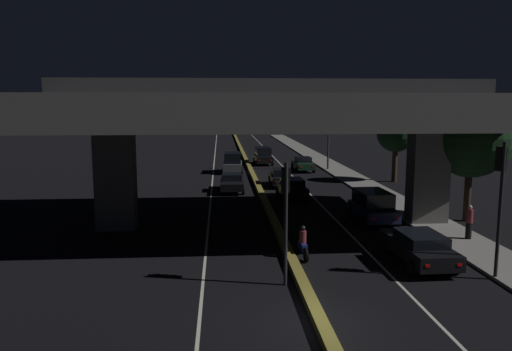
{
  "coord_description": "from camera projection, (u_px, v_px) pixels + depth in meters",
  "views": [
    {
      "loc": [
        -3.04,
        -14.69,
        6.9
      ],
      "look_at": [
        -0.22,
        24.47,
        1.15
      ],
      "focal_mm": 35.0,
      "sensor_mm": 36.0,
      "label": 1
    }
  ],
  "objects": [
    {
      "name": "ground_plane",
      "position": [
        319.0,
        323.0,
        15.71
      ],
      "size": [
        200.0,
        200.0,
        0.0
      ],
      "primitive_type": "plane",
      "color": "black"
    },
    {
      "name": "lane_line_left_inner",
      "position": [
        213.0,
        172.0,
        49.99
      ],
      "size": [
        0.12,
        126.0,
        0.0
      ],
      "primitive_type": "cube",
      "color": "beige",
      "rests_on": "ground_plane"
    },
    {
      "name": "lane_line_right_inner",
      "position": [
        288.0,
        171.0,
        50.52
      ],
      "size": [
        0.12,
        126.0,
        0.0
      ],
      "primitive_type": "cube",
      "color": "beige",
      "rests_on": "ground_plane"
    },
    {
      "name": "median_divider",
      "position": [
        251.0,
        170.0,
        50.24
      ],
      "size": [
        0.44,
        126.0,
        0.29
      ],
      "primitive_type": "cube",
      "color": "olive",
      "rests_on": "ground_plane"
    },
    {
      "name": "sidewalk_right",
      "position": [
        357.0,
        181.0,
        43.98
      ],
      "size": [
        2.74,
        126.0,
        0.13
      ],
      "primitive_type": "cube",
      "color": "gray",
      "rests_on": "ground_plane"
    },
    {
      "name": "elevated_overpass",
      "position": [
        276.0,
        114.0,
        27.27
      ],
      "size": [
        24.6,
        13.96,
        8.2
      ],
      "color": "#5B5956",
      "rests_on": "ground_plane"
    },
    {
      "name": "traffic_light_left_of_median",
      "position": [
        286.0,
        202.0,
        18.68
      ],
      "size": [
        0.3,
        0.49,
        4.72
      ],
      "color": "black",
      "rests_on": "ground_plane"
    },
    {
      "name": "traffic_light_right_of_median",
      "position": [
        500.0,
        187.0,
        19.19
      ],
      "size": [
        0.3,
        0.49,
        5.44
      ],
      "color": "black",
      "rests_on": "ground_plane"
    },
    {
      "name": "street_lamp",
      "position": [
        325.0,
        121.0,
        50.65
      ],
      "size": [
        2.86,
        0.32,
        8.51
      ],
      "color": "#2D2D30",
      "rests_on": "ground_plane"
    },
    {
      "name": "car_black_lead",
      "position": [
        419.0,
        247.0,
        21.53
      ],
      "size": [
        2.1,
        4.81,
        1.39
      ],
      "rotation": [
        0.0,
        0.0,
        1.6
      ],
      "color": "black",
      "rests_on": "ground_plane"
    },
    {
      "name": "car_dark_blue_second",
      "position": [
        373.0,
        206.0,
        28.96
      ],
      "size": [
        2.13,
        4.06,
        1.83
      ],
      "rotation": [
        0.0,
        0.0,
        1.6
      ],
      "color": "#141938",
      "rests_on": "ground_plane"
    },
    {
      "name": "car_black_third",
      "position": [
        292.0,
        188.0,
        35.91
      ],
      "size": [
        1.97,
        4.39,
        1.52
      ],
      "rotation": [
        0.0,
        0.0,
        1.61
      ],
      "color": "black",
      "rests_on": "ground_plane"
    },
    {
      "name": "car_black_fourth",
      "position": [
        281.0,
        177.0,
        41.55
      ],
      "size": [
        1.89,
        4.24,
        1.46
      ],
      "rotation": [
        0.0,
        0.0,
        1.55
      ],
      "color": "black",
      "rests_on": "ground_plane"
    },
    {
      "name": "car_dark_green_fifth",
      "position": [
        303.0,
        164.0,
        50.54
      ],
      "size": [
        1.99,
        4.06,
        1.46
      ],
      "rotation": [
        0.0,
        0.0,
        1.61
      ],
      "color": "black",
      "rests_on": "ground_plane"
    },
    {
      "name": "car_black_sixth",
      "position": [
        263.0,
        155.0,
        56.15
      ],
      "size": [
        2.04,
        4.28,
        1.96
      ],
      "rotation": [
        0.0,
        0.0,
        1.6
      ],
      "color": "black",
      "rests_on": "ground_plane"
    },
    {
      "name": "car_black_lead_oncoming",
      "position": [
        232.0,
        182.0,
        39.06
      ],
      "size": [
        1.97,
        4.48,
        1.38
      ],
      "rotation": [
        0.0,
        0.0,
        -1.59
      ],
      "color": "black",
      "rests_on": "ground_plane"
    },
    {
      "name": "car_grey_second_oncoming",
      "position": [
        233.0,
        162.0,
        49.52
      ],
      "size": [
        2.11,
        4.06,
        2.0
      ],
      "rotation": [
        0.0,
        0.0,
        -1.61
      ],
      "color": "#515459",
      "rests_on": "ground_plane"
    },
    {
      "name": "motorcycle_blue_filtering_near",
      "position": [
        303.0,
        244.0,
        22.28
      ],
      "size": [
        0.34,
        1.86,
        1.48
      ],
      "rotation": [
        0.0,
        0.0,
        1.65
      ],
      "color": "black",
      "rests_on": "ground_plane"
    },
    {
      "name": "pedestrian_on_sidewalk",
      "position": [
        469.0,
        222.0,
        24.93
      ],
      "size": [
        0.35,
        0.35,
        1.72
      ],
      "color": "black",
      "rests_on": "sidewalk_right"
    },
    {
      "name": "roadside_tree_kerbside_near",
      "position": [
        471.0,
        137.0,
        28.61
      ],
      "size": [
        4.73,
        4.73,
        7.34
      ],
      "color": "#2D2116",
      "rests_on": "ground_plane"
    },
    {
      "name": "roadside_tree_kerbside_mid",
      "position": [
        396.0,
        134.0,
        43.29
      ],
      "size": [
        3.3,
        3.3,
        5.93
      ],
      "color": "#2D2116",
      "rests_on": "ground_plane"
    }
  ]
}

